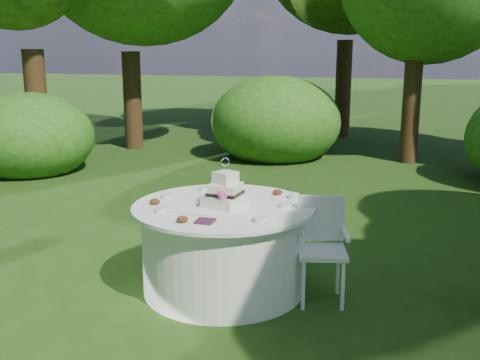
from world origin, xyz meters
name	(u,v)px	position (x,y,z in m)	size (l,w,h in m)	color
ground	(224,289)	(0.00, 0.00, 0.00)	(80.00, 80.00, 0.00)	#1F380F
napkins	(205,221)	(0.03, -0.51, 0.78)	(0.14, 0.14, 0.02)	#481E3B
feather_plume	(185,213)	(-0.22, -0.33, 0.78)	(0.48, 0.07, 0.01)	white
table	(224,247)	(0.00, 0.00, 0.39)	(1.56, 1.56, 0.77)	white
cake	(225,194)	(0.03, -0.04, 0.88)	(0.39, 0.39, 0.43)	white
chair	(321,240)	(0.84, 0.07, 0.52)	(0.48, 0.48, 0.88)	silver
votives	(228,202)	(0.03, 0.05, 0.79)	(1.18, 0.92, 0.04)	white
petal_cups	(207,203)	(-0.12, -0.08, 0.79)	(1.02, 1.13, 0.05)	#562D16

